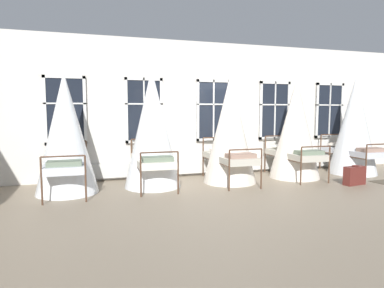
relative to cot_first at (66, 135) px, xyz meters
name	(u,v)px	position (x,y,z in m)	size (l,w,h in m)	color
ground	(231,183)	(3.73, -0.19, -1.25)	(24.24, 24.24, 0.00)	gray
back_wall_with_windows	(212,109)	(3.73, 1.17, 0.54)	(13.12, 0.10, 3.59)	silver
window_bank	(213,139)	(3.73, 1.05, -0.28)	(8.54, 0.10, 2.52)	black
cot_first	(66,135)	(0.00, 0.00, 0.00)	(1.30, 1.82, 2.58)	#4C3323
cot_second	(152,130)	(1.86, 0.07, 0.07)	(1.30, 1.82, 2.72)	#4C3323
cot_third	(230,130)	(3.77, 0.00, 0.03)	(1.30, 1.81, 2.64)	#4C3323
cot_fourth	(295,130)	(5.64, 0.04, 0.01)	(1.30, 1.83, 2.59)	#4C3323
cot_fifth	(354,127)	(7.54, 0.05, 0.06)	(1.30, 1.81, 2.70)	#4C3323
suitcase_dark	(355,176)	(6.47, -1.19, -1.03)	(0.58, 0.29, 0.47)	#5B231E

